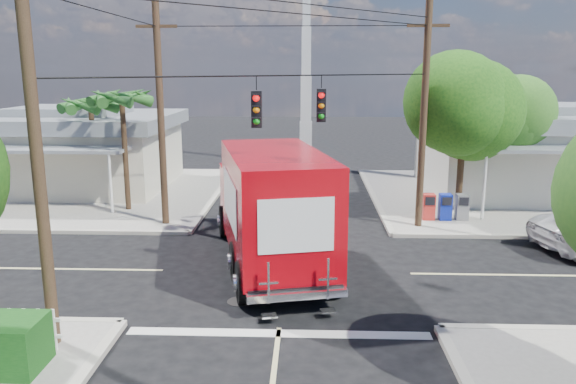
{
  "coord_description": "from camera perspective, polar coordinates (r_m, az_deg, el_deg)",
  "views": [
    {
      "loc": [
        0.72,
        -17.06,
        6.39
      ],
      "look_at": [
        0.0,
        2.0,
        2.2
      ],
      "focal_mm": 35.0,
      "sensor_mm": 36.0,
      "label": 1
    }
  ],
  "objects": [
    {
      "name": "ground",
      "position": [
        18.23,
        -0.24,
        -8.13
      ],
      "size": [
        120.0,
        120.0,
        0.0
      ],
      "primitive_type": "plane",
      "color": "black",
      "rests_on": "ground"
    },
    {
      "name": "sidewalk_ne",
      "position": [
        30.4,
        21.63,
        -0.5
      ],
      "size": [
        14.12,
        14.12,
        0.14
      ],
      "color": "gray",
      "rests_on": "ground"
    },
    {
      "name": "sidewalk_nw",
      "position": [
        30.9,
        -19.94,
        -0.16
      ],
      "size": [
        14.12,
        14.12,
        0.14
      ],
      "color": "gray",
      "rests_on": "ground"
    },
    {
      "name": "road_markings",
      "position": [
        16.86,
        -0.45,
        -9.87
      ],
      "size": [
        32.0,
        32.0,
        0.01
      ],
      "color": "beige",
      "rests_on": "ground"
    },
    {
      "name": "building_ne",
      "position": [
        31.59,
        24.09,
        3.91
      ],
      "size": [
        11.8,
        10.2,
        4.5
      ],
      "color": "beige",
      "rests_on": "sidewalk_ne"
    },
    {
      "name": "building_nw",
      "position": [
        32.42,
        -21.02,
        4.18
      ],
      "size": [
        10.8,
        10.2,
        4.3
      ],
      "color": "beige",
      "rests_on": "sidewalk_nw"
    },
    {
      "name": "radio_tower",
      "position": [
        37.07,
        1.85,
        11.23
      ],
      "size": [
        0.8,
        0.8,
        17.0
      ],
      "color": "silver",
      "rests_on": "ground"
    },
    {
      "name": "tree_ne_front",
      "position": [
        24.74,
        17.54,
        8.06
      ],
      "size": [
        4.21,
        4.14,
        6.66
      ],
      "color": "#422D1C",
      "rests_on": "sidewalk_ne"
    },
    {
      "name": "tree_ne_back",
      "position": [
        27.65,
        21.51,
        6.97
      ],
      "size": [
        3.77,
        3.66,
        5.82
      ],
      "color": "#422D1C",
      "rests_on": "sidewalk_ne"
    },
    {
      "name": "palm_nw_front",
      "position": [
        25.93,
        -16.53,
        8.91
      ],
      "size": [
        3.01,
        3.08,
        5.59
      ],
      "color": "#422D1C",
      "rests_on": "sidewalk_nw"
    },
    {
      "name": "palm_nw_back",
      "position": [
        28.04,
        -19.42,
        8.18
      ],
      "size": [
        3.01,
        3.08,
        5.19
      ],
      "color": "#422D1C",
      "rests_on": "sidewalk_nw"
    },
    {
      "name": "utility_poles",
      "position": [
        18.88,
        -4.89,
        7.13
      ],
      "size": [
        12.0,
        10.68,
        9.0
      ],
      "color": "#473321",
      "rests_on": "ground"
    },
    {
      "name": "vending_boxes",
      "position": [
        24.64,
        15.67,
        -1.46
      ],
      "size": [
        1.9,
        0.5,
        1.1
      ],
      "color": "red",
      "rests_on": "sidewalk_ne"
    },
    {
      "name": "delivery_truck",
      "position": [
        18.43,
        -1.75,
        -1.45
      ],
      "size": [
        4.63,
        9.38,
        3.91
      ],
      "color": "black",
      "rests_on": "ground"
    }
  ]
}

